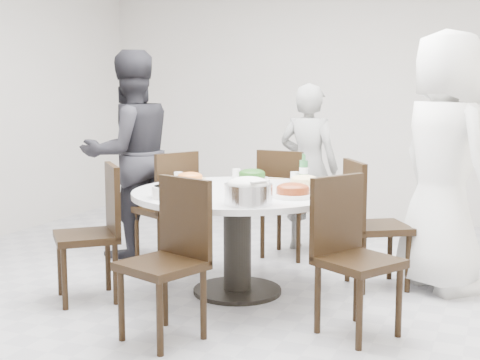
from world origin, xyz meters
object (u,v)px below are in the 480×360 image
at_px(dining_table, 237,242).
at_px(soup_bowl, 171,191).
at_px(chair_sw, 86,233).
at_px(diner_right, 444,162).
at_px(chair_s, 162,262).
at_px(diner_middle, 309,168).
at_px(chair_nw, 164,207).
at_px(chair_n, 289,203).
at_px(beverage_bottle, 304,168).
at_px(chair_se, 359,258).
at_px(chair_ne, 378,224).
at_px(diner_left, 130,154).
at_px(rice_bowl, 248,194).

relative_size(dining_table, soup_bowl, 5.81).
bearing_deg(chair_sw, diner_right, 76.07).
xyz_separation_m(chair_s, diner_middle, (0.15, 2.46, 0.28)).
bearing_deg(chair_sw, chair_nw, 137.59).
xyz_separation_m(chair_nw, chair_sw, (-0.00, -1.11, 0.00)).
distance_m(chair_n, beverage_bottle, 0.78).
bearing_deg(chair_se, chair_ne, 35.19).
relative_size(chair_s, diner_left, 0.53).
bearing_deg(chair_s, soup_bowl, 132.32).
height_order(chair_ne, soup_bowl, chair_ne).
distance_m(chair_sw, beverage_bottle, 1.69).
xyz_separation_m(chair_se, diner_middle, (-0.89, 1.94, 0.28)).
xyz_separation_m(diner_left, beverage_bottle, (1.61, -0.11, -0.04)).
relative_size(chair_nw, chair_sw, 1.00).
height_order(chair_n, diner_right, diner_right).
height_order(chair_s, diner_middle, diner_middle).
bearing_deg(diner_left, chair_n, 144.00).
bearing_deg(chair_ne, beverage_bottle, 56.64).
height_order(chair_nw, diner_right, diner_right).
bearing_deg(beverage_bottle, chair_se, -57.36).
xyz_separation_m(chair_sw, chair_se, (1.90, 0.05, 0.00)).
relative_size(dining_table, chair_n, 1.58).
distance_m(rice_bowl, beverage_bottle, 1.03).
distance_m(chair_n, rice_bowl, 1.69).
distance_m(chair_s, soup_bowl, 0.70).
height_order(dining_table, chair_s, chair_s).
bearing_deg(chair_n, soup_bowl, 84.99).
distance_m(dining_table, beverage_bottle, 0.80).
xyz_separation_m(dining_table, chair_n, (0.01, 1.14, 0.10)).
bearing_deg(chair_sw, diner_left, 155.21).
bearing_deg(chair_s, chair_n, 107.75).
bearing_deg(rice_bowl, dining_table, 119.71).
relative_size(dining_table, diner_right, 0.79).
relative_size(dining_table, chair_nw, 1.58).
distance_m(diner_right, beverage_bottle, 1.03).
distance_m(chair_sw, diner_middle, 2.25).
bearing_deg(rice_bowl, diner_right, 47.16).
height_order(chair_nw, beverage_bottle, beverage_bottle).
height_order(chair_s, diner_right, diner_right).
bearing_deg(chair_sw, chair_s, 19.35).
height_order(diner_middle, soup_bowl, diner_middle).
bearing_deg(diner_right, diner_left, 48.56).
distance_m(chair_se, beverage_bottle, 1.29).
height_order(chair_ne, diner_left, diner_left).
bearing_deg(chair_s, rice_bowl, 77.04).
xyz_separation_m(diner_left, soup_bowl, (0.99, -1.09, -0.11)).
distance_m(chair_ne, chair_n, 1.08).
bearing_deg(rice_bowl, chair_s, -122.44).
bearing_deg(chair_ne, diner_left, 54.68).
bearing_deg(chair_s, diner_left, 145.97).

